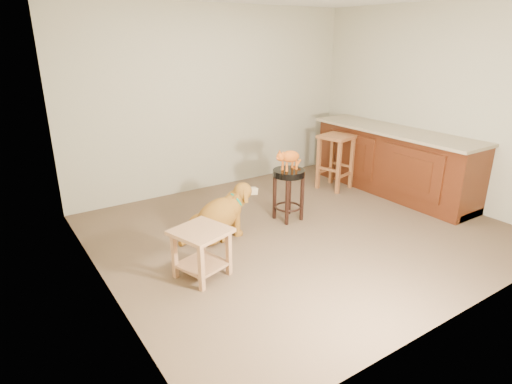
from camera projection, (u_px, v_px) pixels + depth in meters
floor at (300, 230)px, 5.07m from camera, size 4.50×4.00×0.01m
room_shell at (306, 85)px, 4.50m from camera, size 4.54×4.04×2.62m
cabinet_run at (393, 163)px, 6.17m from camera, size 0.70×2.56×0.94m
padded_stool at (289, 185)px, 5.23m from camera, size 0.39×0.39×0.64m
wood_stool at (335, 161)px, 6.35m from camera, size 0.53×0.53×0.81m
side_table at (201, 246)px, 3.99m from camera, size 0.58×0.58×0.48m
golden_retriever at (218, 218)px, 4.82m from camera, size 1.01×0.51×0.64m
tabby_kitten at (289, 157)px, 5.11m from camera, size 0.46×0.18×0.29m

